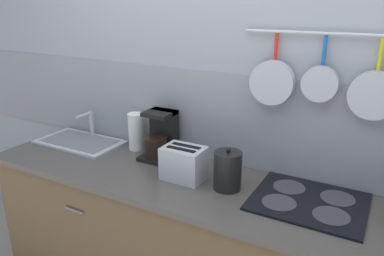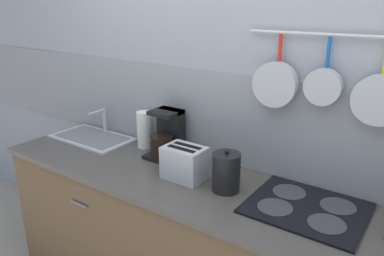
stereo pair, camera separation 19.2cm
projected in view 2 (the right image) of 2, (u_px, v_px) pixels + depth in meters
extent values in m
cube|color=#999EA8|center=(240.00, 100.00, 2.12)|extent=(7.20, 0.06, 2.60)
cube|color=gray|center=(239.00, 120.00, 2.16)|extent=(7.20, 0.07, 0.55)
cylinder|color=red|center=(280.00, 48.00, 1.85)|extent=(0.02, 0.02, 0.13)
cylinder|color=#B7BABF|center=(275.00, 84.00, 1.89)|extent=(0.23, 0.06, 0.23)
cylinder|color=#1959B2|center=(328.00, 52.00, 1.72)|extent=(0.02, 0.02, 0.14)
cylinder|color=#B7BABF|center=(323.00, 87.00, 1.76)|extent=(0.18, 0.05, 0.18)
cylinder|color=#B7BABF|center=(378.00, 100.00, 1.63)|extent=(0.23, 0.05, 0.23)
cylinder|color=slate|center=(79.00, 204.00, 2.17)|extent=(0.14, 0.01, 0.01)
cube|color=#4C4742|center=(205.00, 189.00, 1.98)|extent=(2.73, 0.63, 0.03)
cube|color=#B7BABF|center=(92.00, 138.00, 2.64)|extent=(0.58, 0.33, 0.01)
cube|color=slate|center=(92.00, 137.00, 2.63)|extent=(0.49, 0.27, 0.00)
cylinder|color=#B7BABF|center=(105.00, 122.00, 2.71)|extent=(0.03, 0.03, 0.19)
cylinder|color=#B7BABF|center=(96.00, 112.00, 2.63)|extent=(0.02, 0.13, 0.02)
cylinder|color=white|center=(145.00, 130.00, 2.46)|extent=(0.10, 0.10, 0.24)
cube|color=black|center=(165.00, 155.00, 2.33)|extent=(0.19, 0.21, 0.02)
cube|color=black|center=(171.00, 132.00, 2.34)|extent=(0.17, 0.08, 0.30)
cylinder|color=black|center=(162.00, 145.00, 2.29)|extent=(0.14, 0.14, 0.12)
cube|color=black|center=(166.00, 112.00, 2.26)|extent=(0.17, 0.16, 0.02)
cube|color=#B7BABF|center=(185.00, 163.00, 2.03)|extent=(0.23, 0.16, 0.18)
cube|color=black|center=(181.00, 149.00, 1.98)|extent=(0.17, 0.03, 0.00)
cube|color=black|center=(188.00, 145.00, 2.02)|extent=(0.17, 0.03, 0.00)
cube|color=black|center=(167.00, 152.00, 2.09)|extent=(0.02, 0.02, 0.02)
cylinder|color=black|center=(226.00, 172.00, 1.90)|extent=(0.15, 0.15, 0.20)
sphere|color=black|center=(227.00, 152.00, 1.86)|extent=(0.02, 0.02, 0.02)
cube|color=black|center=(306.00, 208.00, 1.75)|extent=(0.53, 0.45, 0.01)
cylinder|color=#38383D|center=(275.00, 207.00, 1.74)|extent=(0.16, 0.16, 0.00)
cylinder|color=#38383D|center=(327.00, 224.00, 1.62)|extent=(0.16, 0.16, 0.00)
cylinder|color=#38383D|center=(289.00, 192.00, 1.88)|extent=(0.16, 0.16, 0.00)
cylinder|color=#38383D|center=(338.00, 206.00, 1.75)|extent=(0.16, 0.16, 0.00)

